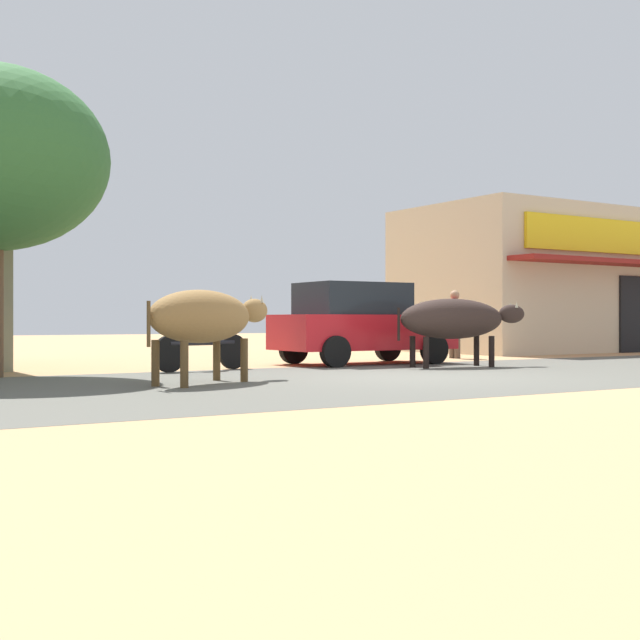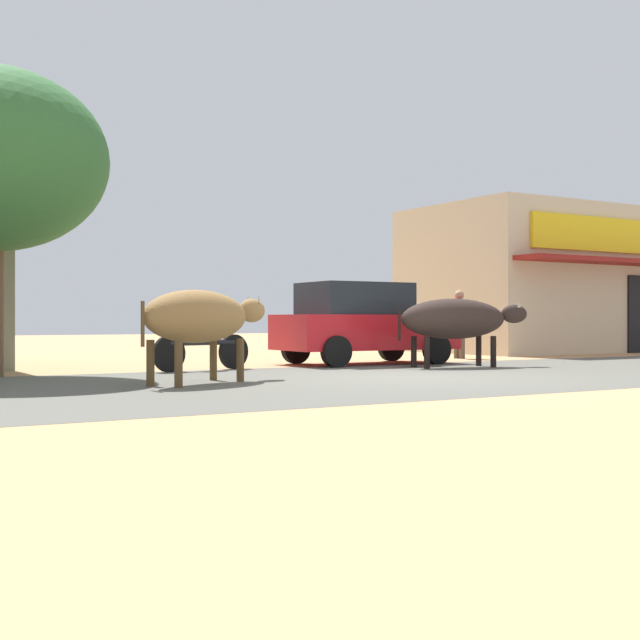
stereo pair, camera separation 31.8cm
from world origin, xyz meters
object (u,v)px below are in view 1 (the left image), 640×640
at_px(cow_near_brown, 204,317).
at_px(cow_far_dark, 455,319).
at_px(parked_hatchback_car, 360,323).
at_px(parked_motorcycle, 203,344).
at_px(pedestrian_by_shop, 455,319).

distance_m(cow_near_brown, cow_far_dark, 5.93).
bearing_deg(parked_hatchback_car, parked_motorcycle, -174.13).
distance_m(parked_motorcycle, pedestrian_by_shop, 7.09).
height_order(parked_motorcycle, cow_far_dark, cow_far_dark).
bearing_deg(cow_near_brown, pedestrian_by_shop, 26.56).
bearing_deg(cow_near_brown, parked_hatchback_car, 33.11).
bearing_deg(pedestrian_by_shop, parked_hatchback_car, -164.67).
bearing_deg(pedestrian_by_shop, parked_motorcycle, -169.54).
distance_m(cow_near_brown, pedestrian_by_shop, 9.22).
bearing_deg(cow_near_brown, parked_motorcycle, 65.60).
height_order(parked_hatchback_car, cow_far_dark, parked_hatchback_car).
bearing_deg(cow_far_dark, pedestrian_by_shop, 48.67).
bearing_deg(cow_far_dark, parked_hatchback_car, 114.31).
relative_size(cow_near_brown, pedestrian_by_shop, 1.60).
bearing_deg(parked_hatchback_car, cow_near_brown, -146.89).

